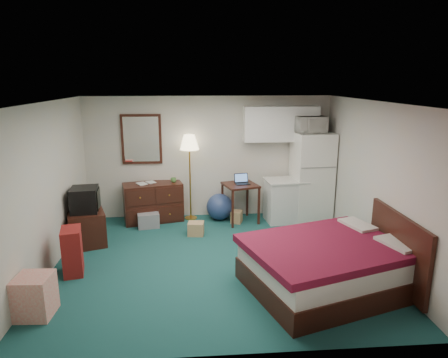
{
  "coord_description": "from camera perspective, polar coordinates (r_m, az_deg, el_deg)",
  "views": [
    {
      "loc": [
        -0.33,
        -5.86,
        2.82
      ],
      "look_at": [
        0.18,
        0.51,
        1.22
      ],
      "focal_mm": 32.0,
      "sensor_mm": 36.0,
      "label": 1
    }
  ],
  "objects": [
    {
      "name": "floor",
      "position": [
        6.51,
        -1.24,
        -11.61
      ],
      "size": [
        5.0,
        4.5,
        0.01
      ],
      "primitive_type": "cube",
      "color": "#173E41",
      "rests_on": "ground"
    },
    {
      "name": "ceiling",
      "position": [
        5.88,
        -1.37,
        10.93
      ],
      "size": [
        5.0,
        4.5,
        0.01
      ],
      "primitive_type": "cube",
      "color": "silver",
      "rests_on": "walls"
    },
    {
      "name": "walls",
      "position": [
        6.07,
        -1.3,
        -0.93
      ],
      "size": [
        5.01,
        4.51,
        2.5
      ],
      "color": "silver",
      "rests_on": "floor"
    },
    {
      "name": "mirror",
      "position": [
        8.23,
        -11.7,
        5.6
      ],
      "size": [
        0.8,
        0.06,
        1.0
      ],
      "primitive_type": null,
      "color": "white",
      "rests_on": "walls"
    },
    {
      "name": "upper_cabinets",
      "position": [
        8.18,
        8.11,
        7.82
      ],
      "size": [
        1.5,
        0.35,
        0.7
      ],
      "primitive_type": null,
      "color": "silver",
      "rests_on": "walls"
    },
    {
      "name": "headboard",
      "position": [
        6.07,
        23.54,
        -9.16
      ],
      "size": [
        0.06,
        1.56,
        1.0
      ],
      "primitive_type": null,
      "color": "black",
      "rests_on": "walls"
    },
    {
      "name": "dresser",
      "position": [
        8.25,
        -10.07,
        -3.27
      ],
      "size": [
        1.25,
        0.79,
        0.79
      ],
      "primitive_type": null,
      "rotation": [
        0.0,
        0.0,
        0.24
      ],
      "color": "black",
      "rests_on": "floor"
    },
    {
      "name": "floor_lamp",
      "position": [
        8.14,
        -4.87,
        0.2
      ],
      "size": [
        0.48,
        0.48,
        1.75
      ],
      "primitive_type": null,
      "rotation": [
        0.0,
        0.0,
        -0.3
      ],
      "color": "gold",
      "rests_on": "floor"
    },
    {
      "name": "desk",
      "position": [
        8.08,
        2.34,
        -3.42
      ],
      "size": [
        0.77,
        0.77,
        0.79
      ],
      "primitive_type": null,
      "rotation": [
        0.0,
        0.0,
        0.29
      ],
      "color": "black",
      "rests_on": "floor"
    },
    {
      "name": "exercise_ball",
      "position": [
        8.23,
        -0.63,
        -3.98
      ],
      "size": [
        0.67,
        0.67,
        0.54
      ],
      "primitive_type": "sphere",
      "rotation": [
        0.0,
        0.0,
        0.27
      ],
      "color": "navy",
      "rests_on": "floor"
    },
    {
      "name": "kitchen_counter",
      "position": [
        8.21,
        8.73,
        -3.13
      ],
      "size": [
        0.81,
        0.65,
        0.83
      ],
      "primitive_type": null,
      "rotation": [
        0.0,
        0.0,
        0.09
      ],
      "color": "silver",
      "rests_on": "floor"
    },
    {
      "name": "fridge",
      "position": [
        8.33,
        12.34,
        0.37
      ],
      "size": [
        0.79,
        0.79,
        1.79
      ],
      "primitive_type": null,
      "rotation": [
        0.0,
        0.0,
        0.07
      ],
      "color": "white",
      "rests_on": "floor"
    },
    {
      "name": "bed",
      "position": [
        5.78,
        14.5,
        -11.99
      ],
      "size": [
        2.44,
        2.15,
        0.66
      ],
      "primitive_type": null,
      "rotation": [
        0.0,
        0.0,
        0.31
      ],
      "color": "#5C0B25",
      "rests_on": "floor"
    },
    {
      "name": "tv_stand",
      "position": [
        7.41,
        -19.02,
        -6.64
      ],
      "size": [
        0.78,
        0.81,
        0.6
      ],
      "primitive_type": null,
      "rotation": [
        0.0,
        0.0,
        0.33
      ],
      "color": "black",
      "rests_on": "floor"
    },
    {
      "name": "suitcase",
      "position": [
        6.39,
        -20.85,
        -9.63
      ],
      "size": [
        0.36,
        0.48,
        0.7
      ],
      "primitive_type": null,
      "rotation": [
        0.0,
        0.0,
        0.22
      ],
      "color": "maroon",
      "rests_on": "floor"
    },
    {
      "name": "retail_box",
      "position": [
        5.56,
        -25.41,
        -14.85
      ],
      "size": [
        0.44,
        0.44,
        0.52
      ],
      "primitive_type": null,
      "rotation": [
        0.0,
        0.0,
        -0.06
      ],
      "color": "beige",
      "rests_on": "floor"
    },
    {
      "name": "file_bin",
      "position": [
        7.99,
        -10.75,
        -5.78
      ],
      "size": [
        0.46,
        0.37,
        0.29
      ],
      "primitive_type": null,
      "rotation": [
        0.0,
        0.0,
        0.18
      ],
      "color": "gray",
      "rests_on": "floor"
    },
    {
      "name": "cardboard_box_a",
      "position": [
        7.49,
        -4.04,
        -7.09
      ],
      "size": [
        0.31,
        0.28,
        0.24
      ],
      "primitive_type": null,
      "rotation": [
        0.0,
        0.0,
        -0.12
      ],
      "color": "#A57441",
      "rests_on": "floor"
    },
    {
      "name": "cardboard_box_b",
      "position": [
        8.11,
        1.82,
        -5.41
      ],
      "size": [
        0.27,
        0.29,
        0.24
      ],
      "primitive_type": null,
      "rotation": [
        0.0,
        0.0,
        -0.34
      ],
      "color": "#A57441",
      "rests_on": "floor"
    },
    {
      "name": "laptop",
      "position": [
        7.95,
        2.66,
        -0.05
      ],
      "size": [
        0.32,
        0.27,
        0.19
      ],
      "primitive_type": null,
      "rotation": [
        0.0,
        0.0,
        0.16
      ],
      "color": "black",
      "rests_on": "desk"
    },
    {
      "name": "crt_tv",
      "position": [
        7.28,
        -19.28,
        -2.79
      ],
      "size": [
        0.51,
        0.54,
        0.42
      ],
      "primitive_type": null,
      "rotation": [
        0.0,
        0.0,
        0.11
      ],
      "color": "black",
      "rests_on": "tv_stand"
    },
    {
      "name": "microwave",
      "position": [
        8.1,
        12.2,
        7.89
      ],
      "size": [
        0.64,
        0.43,
        0.4
      ],
      "primitive_type": "imported",
      "rotation": [
        0.0,
        0.0,
        0.18
      ],
      "color": "white",
      "rests_on": "fridge"
    },
    {
      "name": "book_a",
      "position": [
        8.05,
        -12.28,
        -0.01
      ],
      "size": [
        0.16,
        0.1,
        0.24
      ],
      "primitive_type": "imported",
      "rotation": [
        0.0,
        0.0,
        0.52
      ],
      "color": "#A57441",
      "rests_on": "dresser"
    },
    {
      "name": "book_b",
      "position": [
        8.13,
        -10.94,
        0.11
      ],
      "size": [
        0.15,
        0.1,
        0.21
      ],
      "primitive_type": "imported",
      "rotation": [
        0.0,
        0.0,
        0.51
      ],
      "color": "#A57441",
      "rests_on": "dresser"
    },
    {
      "name": "mug",
      "position": [
        8.14,
        -7.23,
        -0.07
      ],
      "size": [
        0.14,
        0.12,
        0.12
      ],
      "primitive_type": "imported",
      "rotation": [
        0.0,
        0.0,
        0.24
      ],
      "color": "#4E843F",
      "rests_on": "dresser"
    }
  ]
}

